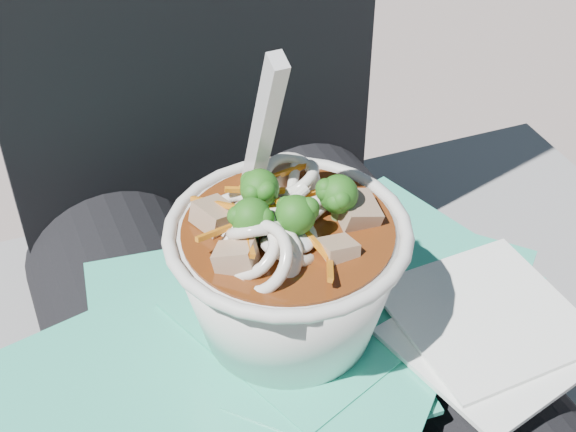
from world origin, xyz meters
name	(u,v)px	position (x,y,z in m)	size (l,w,h in m)	color
lap	(307,408)	(0.00, 0.00, 0.55)	(0.36, 0.48, 0.16)	black
person_body	(262,313)	(0.00, 0.09, 0.57)	(0.34, 0.94, 1.02)	black
plastic_bag	(280,344)	(-0.02, 0.00, 0.64)	(0.44, 0.29, 0.02)	#2BB592
napkins	(487,330)	(0.11, -0.06, 0.65)	(0.14, 0.15, 0.01)	white
udon_bowl	(287,265)	(-0.02, 0.00, 0.71)	(0.19, 0.19, 0.21)	silver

